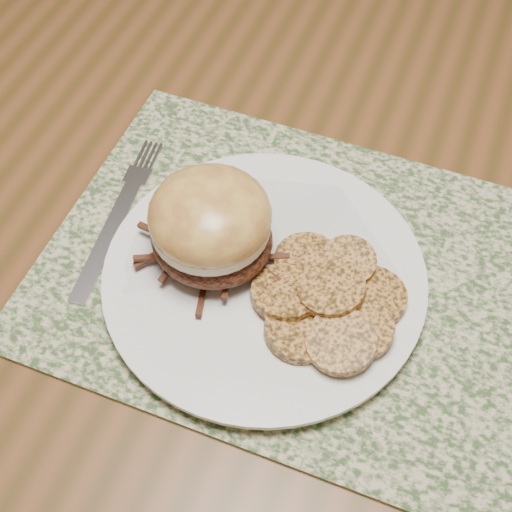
{
  "coord_description": "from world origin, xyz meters",
  "views": [
    {
      "loc": [
        0.12,
        -0.39,
        1.27
      ],
      "look_at": [
        -0.01,
        -0.07,
        0.79
      ],
      "focal_mm": 50.0,
      "sensor_mm": 36.0,
      "label": 1
    }
  ],
  "objects_px": {
    "dinner_plate": "(264,278)",
    "pork_sandwich": "(211,225)",
    "dining_table": "(287,272)",
    "fork": "(119,215)"
  },
  "relations": [
    {
      "from": "dinner_plate",
      "to": "pork_sandwich",
      "type": "height_order",
      "value": "pork_sandwich"
    },
    {
      "from": "dining_table",
      "to": "pork_sandwich",
      "type": "xyz_separation_m",
      "value": [
        -0.05,
        -0.07,
        0.14
      ]
    },
    {
      "from": "dining_table",
      "to": "fork",
      "type": "bearing_deg",
      "value": -160.6
    },
    {
      "from": "dining_table",
      "to": "dinner_plate",
      "type": "xyz_separation_m",
      "value": [
        0.0,
        -0.07,
        0.09
      ]
    },
    {
      "from": "dining_table",
      "to": "pork_sandwich",
      "type": "height_order",
      "value": "pork_sandwich"
    },
    {
      "from": "dinner_plate",
      "to": "fork",
      "type": "xyz_separation_m",
      "value": [
        -0.15,
        0.02,
        -0.01
      ]
    },
    {
      "from": "pork_sandwich",
      "to": "fork",
      "type": "height_order",
      "value": "pork_sandwich"
    },
    {
      "from": "dining_table",
      "to": "pork_sandwich",
      "type": "distance_m",
      "value": 0.16
    },
    {
      "from": "dining_table",
      "to": "fork",
      "type": "distance_m",
      "value": 0.18
    },
    {
      "from": "fork",
      "to": "dinner_plate",
      "type": "bearing_deg",
      "value": -13.74
    }
  ]
}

